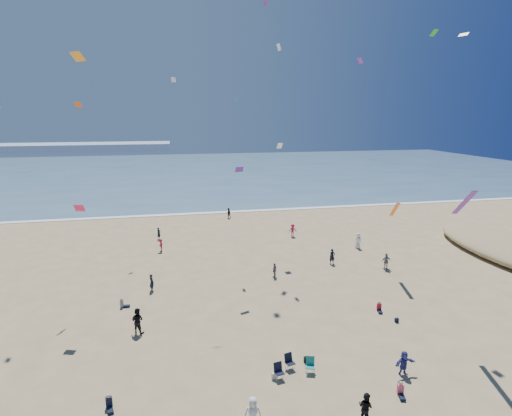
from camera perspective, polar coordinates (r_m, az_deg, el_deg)
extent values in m
plane|color=tan|center=(23.79, -0.96, -27.49)|extent=(220.00, 220.00, 0.00)
cube|color=#476B84|center=(113.84, -9.87, 5.19)|extent=(220.00, 100.00, 0.06)
cube|color=white|center=(64.70, -8.34, -0.78)|extent=(220.00, 1.20, 0.08)
cube|color=#7A8EA8|center=(196.61, -28.59, 7.56)|extent=(110.00, 20.00, 3.20)
imported|color=black|center=(43.36, 10.83, -6.82)|extent=(0.61, 0.40, 1.67)
imported|color=white|center=(22.48, -0.47, -27.31)|extent=(0.95, 0.68, 1.81)
imported|color=#A91832|center=(47.72, -13.48, -5.19)|extent=(0.76, 1.07, 1.50)
imported|color=#C21B3F|center=(52.21, 5.25, -3.18)|extent=(1.11, 0.69, 1.66)
imported|color=white|center=(48.99, 14.37, -4.53)|extent=(0.92, 1.08, 1.87)
imported|color=navy|center=(27.53, 20.37, -20.06)|extent=(1.50, 0.67, 1.56)
imported|color=black|center=(23.65, 15.37, -25.73)|extent=(0.96, 1.01, 1.65)
imported|color=black|center=(52.31, -13.72, -3.55)|extent=(0.65, 0.66, 1.54)
imported|color=gray|center=(43.24, 18.10, -7.27)|extent=(1.03, 0.44, 1.74)
imported|color=slate|center=(39.34, 2.67, -8.87)|extent=(0.79, 0.91, 1.47)
imported|color=black|center=(61.27, -3.97, -0.73)|extent=(0.89, 0.77, 1.59)
imported|color=black|center=(31.24, -16.57, -15.16)|extent=(1.16, 1.07, 1.91)
imported|color=black|center=(37.65, -14.68, -10.27)|extent=(0.62, 0.69, 1.59)
cube|color=silver|center=(26.05, 2.66, -22.81)|extent=(0.35, 0.20, 0.40)
cube|color=black|center=(27.55, 7.20, -20.69)|extent=(0.30, 0.22, 0.38)
cube|color=black|center=(33.50, 19.46, -14.87)|extent=(0.28, 0.18, 0.34)
cube|color=yellow|center=(43.54, 27.54, 21.13)|extent=(0.67, 0.92, 0.31)
cube|color=orange|center=(25.11, -24.11, 19.14)|extent=(0.89, 0.83, 0.46)
cube|color=white|center=(54.02, -11.73, 17.51)|extent=(0.59, 0.45, 0.64)
cube|color=purple|center=(51.70, 14.68, 19.68)|extent=(0.68, 0.73, 0.54)
cube|color=white|center=(43.94, 3.27, 21.97)|extent=(0.35, 0.74, 0.66)
cube|color=green|center=(36.19, 24.06, 21.89)|extent=(0.59, 0.57, 0.45)
cube|color=#FF5109|center=(38.11, -24.08, 13.34)|extent=(0.53, 0.86, 0.43)
cube|color=#741A92|center=(48.73, 1.34, 27.26)|extent=(0.71, 0.89, 0.40)
cube|color=#0884D4|center=(42.54, -2.79, 15.32)|extent=(0.32, 0.70, 0.37)
cube|color=#DF234F|center=(31.95, -23.92, -0.01)|extent=(0.80, 0.50, 0.55)
cube|color=#62299C|center=(35.29, -2.40, 5.53)|extent=(0.79, 0.43, 0.47)
cube|color=white|center=(44.19, 3.40, 8.87)|extent=(0.65, 0.53, 0.61)
cube|color=#632698|center=(29.37, 27.58, 0.64)|extent=(0.35, 3.14, 2.21)
cube|color=orange|center=(40.23, 19.19, -0.20)|extent=(0.35, 2.64, 1.87)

